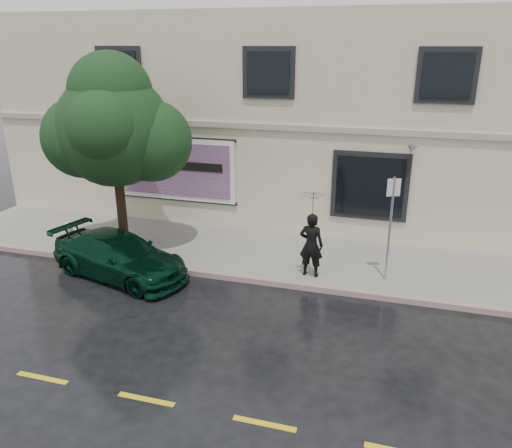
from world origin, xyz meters
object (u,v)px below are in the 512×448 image
(pedestrian, at_px, (311,245))
(street_tree, at_px, (114,130))
(car, at_px, (119,256))
(fire_hydrant, at_px, (69,236))

(pedestrian, height_order, street_tree, street_tree)
(car, relative_size, street_tree, 0.78)
(pedestrian, relative_size, fire_hydrant, 1.97)
(fire_hydrant, bearing_deg, pedestrian, -16.18)
(street_tree, relative_size, fire_hydrant, 5.85)
(car, height_order, pedestrian, pedestrian)
(car, xyz_separation_m, street_tree, (-0.60, 1.30, 3.17))
(car, distance_m, fire_hydrant, 2.40)
(street_tree, distance_m, fire_hydrant, 3.59)
(street_tree, bearing_deg, car, -65.10)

